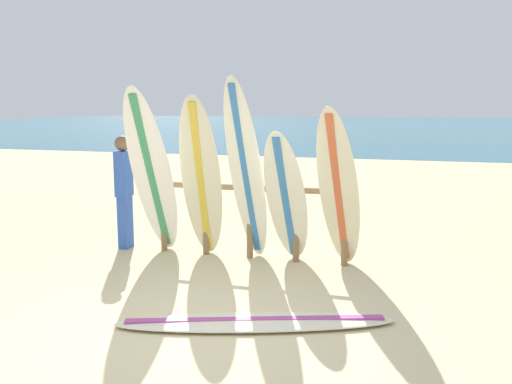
% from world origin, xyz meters
% --- Properties ---
extents(ground_plane, '(120.00, 120.00, 0.00)m').
position_xyz_m(ground_plane, '(0.00, 0.00, 0.00)').
color(ground_plane, beige).
extents(ocean_water, '(120.00, 80.00, 0.01)m').
position_xyz_m(ocean_water, '(0.00, 58.00, 0.00)').
color(ocean_water, teal).
rests_on(ocean_water, ground).
extents(surfboard_rack, '(2.79, 0.09, 1.16)m').
position_xyz_m(surfboard_rack, '(-0.26, 2.77, 0.70)').
color(surfboard_rack, olive).
rests_on(surfboard_rack, ground).
extents(surfboard_leaning_far_left, '(0.68, 1.27, 2.42)m').
position_xyz_m(surfboard_leaning_far_left, '(-1.54, 2.32, 1.21)').
color(surfboard_leaning_far_left, white).
rests_on(surfboard_leaning_far_left, ground).
extents(surfboard_leaning_left, '(0.63, 0.82, 2.31)m').
position_xyz_m(surfboard_leaning_left, '(-0.89, 2.51, 1.15)').
color(surfboard_leaning_left, beige).
rests_on(surfboard_leaning_left, ground).
extents(surfboard_leaning_center_left, '(0.58, 1.02, 2.54)m').
position_xyz_m(surfboard_leaning_center_left, '(-0.22, 2.47, 1.27)').
color(surfboard_leaning_center_left, white).
rests_on(surfboard_leaning_center_left, ground).
extents(surfboard_leaning_center, '(0.62, 0.98, 1.86)m').
position_xyz_m(surfboard_leaning_center, '(0.33, 2.50, 0.93)').
color(surfboard_leaning_center, silver).
rests_on(surfboard_leaning_center, ground).
extents(surfboard_leaning_center_right, '(0.70, 1.01, 2.16)m').
position_xyz_m(surfboard_leaning_center_right, '(1.02, 2.49, 1.08)').
color(surfboard_leaning_center_right, beige).
rests_on(surfboard_leaning_center_right, ground).
extents(surfboard_lying_on_sand, '(2.79, 1.40, 0.08)m').
position_xyz_m(surfboard_lying_on_sand, '(0.53, 0.45, 0.04)').
color(surfboard_lying_on_sand, beige).
rests_on(surfboard_lying_on_sand, ground).
extents(beachgoer_standing, '(0.23, 0.28, 1.71)m').
position_xyz_m(beachgoer_standing, '(-2.24, 2.75, 0.94)').
color(beachgoer_standing, '#3359B2').
rests_on(beachgoer_standing, ground).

